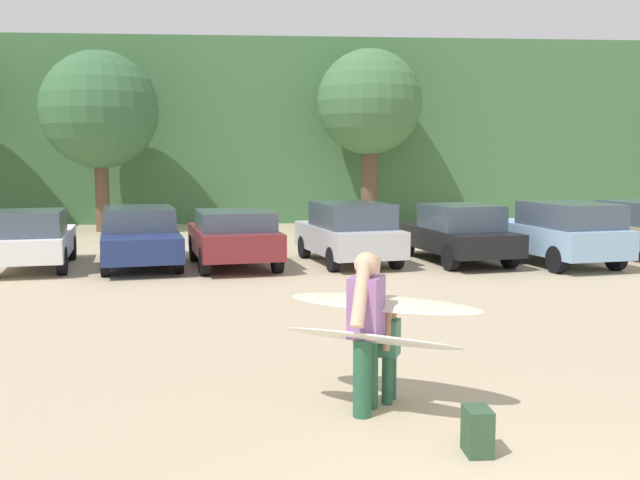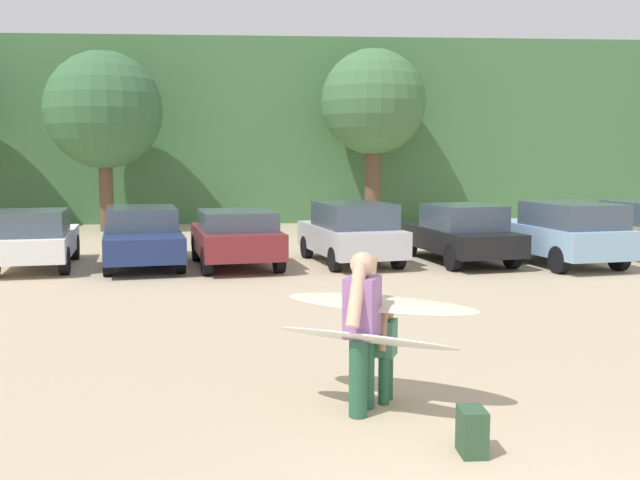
{
  "view_description": "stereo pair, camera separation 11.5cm",
  "coord_description": "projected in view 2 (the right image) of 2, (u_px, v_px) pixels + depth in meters",
  "views": [
    {
      "loc": [
        -2.09,
        -4.93,
        2.84
      ],
      "look_at": [
        -1.09,
        7.84,
        1.37
      ],
      "focal_mm": 41.82,
      "sensor_mm": 36.0,
      "label": 1
    },
    {
      "loc": [
        -1.97,
        -4.94,
        2.84
      ],
      "look_at": [
        -1.09,
        7.84,
        1.37
      ],
      "focal_mm": 41.82,
      "sensor_mm": 36.0,
      "label": 2
    }
  ],
  "objects": [
    {
      "name": "tree_ridge_back",
      "position": [
        373.0,
        103.0,
        29.07
      ],
      "size": [
        4.11,
        4.11,
        6.95
      ],
      "color": "brown",
      "rests_on": "ground_plane"
    },
    {
      "name": "tree_left",
      "position": [
        104.0,
        111.0,
        27.35
      ],
      "size": [
        4.3,
        4.3,
        6.64
      ],
      "color": "brown",
      "rests_on": "ground_plane"
    },
    {
      "name": "person_child",
      "position": [
        386.0,
        347.0,
        8.55
      ],
      "size": [
        0.3,
        0.49,
        1.14
      ],
      "rotation": [
        0.0,
        0.0,
        2.75
      ],
      "color": "#26593F",
      "rests_on": "ground_plane"
    },
    {
      "name": "person_adult",
      "position": [
        362.0,
        323.0,
        8.15
      ],
      "size": [
        0.48,
        0.89,
        1.8
      ],
      "rotation": [
        0.0,
        0.0,
        2.75
      ],
      "color": "#26593F",
      "rests_on": "ground_plane"
    },
    {
      "name": "parked_car_navy",
      "position": [
        142.0,
        235.0,
        19.21
      ],
      "size": [
        2.74,
        4.97,
        1.5
      ],
      "rotation": [
        0.0,
        0.0,
        1.76
      ],
      "color": "navy",
      "rests_on": "ground_plane"
    },
    {
      "name": "parked_car_sky_blue",
      "position": [
        562.0,
        232.0,
        19.18
      ],
      "size": [
        2.63,
        4.42,
        1.65
      ],
      "rotation": [
        0.0,
        0.0,
        1.77
      ],
      "color": "#84ADD1",
      "rests_on": "ground_plane"
    },
    {
      "name": "backpack_dropped",
      "position": [
        472.0,
        432.0,
        7.07
      ],
      "size": [
        0.24,
        0.34,
        0.45
      ],
      "color": "#2D4C33",
      "rests_on": "ground_plane"
    },
    {
      "name": "surfboard_white",
      "position": [
        366.0,
        338.0,
        8.06
      ],
      "size": [
        2.1,
        1.54,
        0.28
      ],
      "rotation": [
        0.0,
        0.0,
        2.62
      ],
      "color": "white"
    },
    {
      "name": "parked_car_silver",
      "position": [
        351.0,
        232.0,
        19.47
      ],
      "size": [
        2.65,
        4.23,
        1.61
      ],
      "rotation": [
        0.0,
        0.0,
        1.79
      ],
      "color": "silver",
      "rests_on": "ground_plane"
    },
    {
      "name": "surfboard_cream",
      "position": [
        379.0,
        303.0,
        8.45
      ],
      "size": [
        2.32,
        1.71,
        0.13
      ],
      "rotation": [
        0.0,
        0.0,
        2.62
      ],
      "color": "beige"
    },
    {
      "name": "parked_car_white",
      "position": [
        35.0,
        238.0,
        18.56
      ],
      "size": [
        2.39,
        4.29,
        1.51
      ],
      "rotation": [
        0.0,
        0.0,
        1.73
      ],
      "color": "white",
      "rests_on": "ground_plane"
    },
    {
      "name": "parked_car_black",
      "position": [
        460.0,
        233.0,
        19.7
      ],
      "size": [
        2.61,
        4.55,
        1.55
      ],
      "rotation": [
        0.0,
        0.0,
        1.77
      ],
      "color": "black",
      "rests_on": "ground_plane"
    },
    {
      "name": "parked_car_maroon",
      "position": [
        236.0,
        236.0,
        18.89
      ],
      "size": [
        2.62,
        4.19,
        1.46
      ],
      "rotation": [
        0.0,
        0.0,
        1.75
      ],
      "color": "maroon",
      "rests_on": "ground_plane"
    },
    {
      "name": "hillside_ridge",
      "position": [
        308.0,
        135.0,
        36.64
      ],
      "size": [
        108.0,
        12.0,
        7.64
      ],
      "primitive_type": "cube",
      "color": "#427042",
      "rests_on": "ground_plane"
    }
  ]
}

